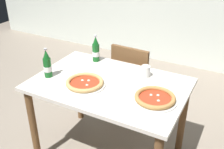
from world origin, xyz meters
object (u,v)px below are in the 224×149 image
(pizza_margherita_near, at_px, (155,98))
(chair_behind_table, at_px, (134,78))
(dining_table_main, at_px, (109,95))
(beer_bottle_left, at_px, (47,65))
(napkin_with_cutlery, at_px, (78,62))
(beer_bottle_center, at_px, (96,50))
(pizza_marinara_far, at_px, (85,83))
(paper_cup, at_px, (146,71))

(pizza_margherita_near, bearing_deg, chair_behind_table, 123.56)
(dining_table_main, height_order, beer_bottle_left, beer_bottle_left)
(chair_behind_table, bearing_deg, napkin_with_cutlery, 49.75)
(beer_bottle_center, bearing_deg, pizza_margherita_near, -28.00)
(chair_behind_table, distance_m, pizza_marinara_far, 0.79)
(dining_table_main, distance_m, chair_behind_table, 0.63)
(chair_behind_table, xyz_separation_m, paper_cup, (0.26, -0.38, 0.32))
(beer_bottle_left, relative_size, beer_bottle_center, 1.00)
(pizza_margherita_near, relative_size, napkin_with_cutlery, 1.50)
(dining_table_main, bearing_deg, pizza_margherita_near, -10.06)
(chair_behind_table, distance_m, pizza_margherita_near, 0.87)
(dining_table_main, relative_size, pizza_marinara_far, 3.80)
(pizza_marinara_far, height_order, napkin_with_cutlery, pizza_marinara_far)
(dining_table_main, distance_m, pizza_margherita_near, 0.43)
(beer_bottle_center, relative_size, paper_cup, 2.60)
(dining_table_main, xyz_separation_m, napkin_with_cutlery, (-0.43, 0.19, 0.12))
(pizza_margherita_near, xyz_separation_m, paper_cup, (-0.19, 0.30, 0.03))
(beer_bottle_center, height_order, paper_cup, beer_bottle_center)
(beer_bottle_left, bearing_deg, dining_table_main, 15.83)
(pizza_margherita_near, distance_m, paper_cup, 0.36)
(dining_table_main, bearing_deg, paper_cup, 47.21)
(dining_table_main, bearing_deg, pizza_marinara_far, -139.74)
(beer_bottle_center, xyz_separation_m, paper_cup, (0.51, -0.07, -0.06))
(chair_behind_table, height_order, pizza_marinara_far, chair_behind_table)
(napkin_with_cutlery, distance_m, paper_cup, 0.64)
(chair_behind_table, relative_size, napkin_with_cutlery, 4.07)
(dining_table_main, xyz_separation_m, pizza_margherita_near, (0.40, -0.07, 0.14))
(beer_bottle_left, height_order, paper_cup, beer_bottle_left)
(dining_table_main, bearing_deg, chair_behind_table, 94.51)
(pizza_marinara_far, bearing_deg, beer_bottle_left, -177.43)
(chair_behind_table, height_order, beer_bottle_left, beer_bottle_left)
(beer_bottle_left, xyz_separation_m, beer_bottle_center, (0.19, 0.44, 0.00))
(chair_behind_table, bearing_deg, beer_bottle_center, 53.20)
(dining_table_main, xyz_separation_m, beer_bottle_center, (-0.30, 0.30, 0.22))
(pizza_margherita_near, bearing_deg, beer_bottle_left, -175.73)
(pizza_marinara_far, distance_m, napkin_with_cutlery, 0.43)
(pizza_margherita_near, xyz_separation_m, napkin_with_cutlery, (-0.83, 0.27, -0.02))
(pizza_margherita_near, xyz_separation_m, beer_bottle_left, (-0.89, -0.07, 0.08))
(dining_table_main, height_order, pizza_margherita_near, pizza_margherita_near)
(dining_table_main, relative_size, napkin_with_cutlery, 5.74)
(beer_bottle_left, height_order, beer_bottle_center, same)
(beer_bottle_center, relative_size, napkin_with_cutlery, 1.18)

